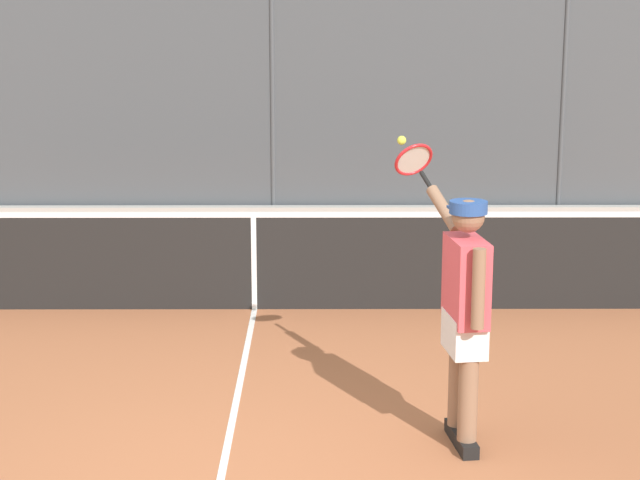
% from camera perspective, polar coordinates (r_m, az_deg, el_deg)
% --- Properties ---
extents(fence_backdrop, '(19.06, 1.37, 3.53)m').
position_cam_1_polar(fence_backdrop, '(15.44, -2.47, 8.23)').
color(fence_backdrop, '#474C51').
rests_on(fence_backdrop, ground).
extents(tennis_net, '(10.91, 0.09, 1.07)m').
position_cam_1_polar(tennis_net, '(10.27, -3.55, -1.05)').
color(tennis_net, '#2D2D2D').
rests_on(tennis_net, ground).
extents(tennis_player, '(0.59, 1.36, 1.97)m').
position_cam_1_polar(tennis_player, '(7.04, 7.72, -3.38)').
color(tennis_player, black).
rests_on(tennis_player, ground).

